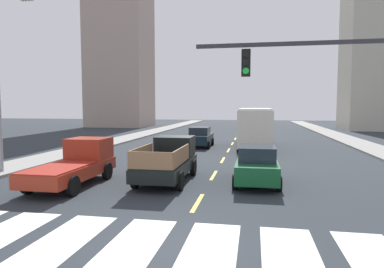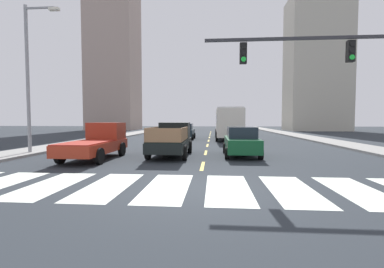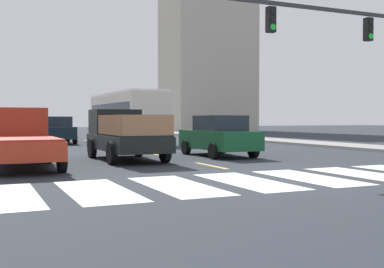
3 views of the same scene
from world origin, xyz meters
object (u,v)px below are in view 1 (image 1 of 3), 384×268
sedan_near_left (257,165)px  sedan_far (200,137)px  pickup_stakebed (169,160)px  city_bus (255,125)px  streetlight_left (0,77)px  pickup_dark (77,163)px

sedan_near_left → sedan_far: (-4.72, 13.36, 0.00)m
pickup_stakebed → city_bus: size_ratio=0.48×
sedan_far → sedan_near_left: bearing=-68.2°
city_bus → sedan_near_left: (0.07, -13.58, -1.09)m
pickup_stakebed → sedan_far: pickup_stakebed is taller
pickup_stakebed → sedan_far: bearing=91.2°
sedan_far → city_bus: bearing=5.1°
city_bus → sedan_far: city_bus is taller
city_bus → streetlight_left: bearing=-133.2°
pickup_stakebed → pickup_dark: (-3.89, -1.60, -0.02)m
pickup_stakebed → sedan_near_left: 4.13m
pickup_dark → sedan_near_left: pickup_dark is taller
pickup_stakebed → pickup_dark: bearing=-159.0°
pickup_stakebed → city_bus: (4.05, 13.46, 1.02)m
sedan_far → pickup_dark: bearing=-100.2°
city_bus → streetlight_left: size_ratio=1.20×
pickup_stakebed → sedan_near_left: (4.12, -0.12, -0.08)m
pickup_dark → city_bus: city_bus is taller
sedan_near_left → sedan_far: same height
sedan_near_left → city_bus: bearing=91.7°
city_bus → sedan_near_left: city_bus is taller
pickup_stakebed → streetlight_left: streetlight_left is taller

